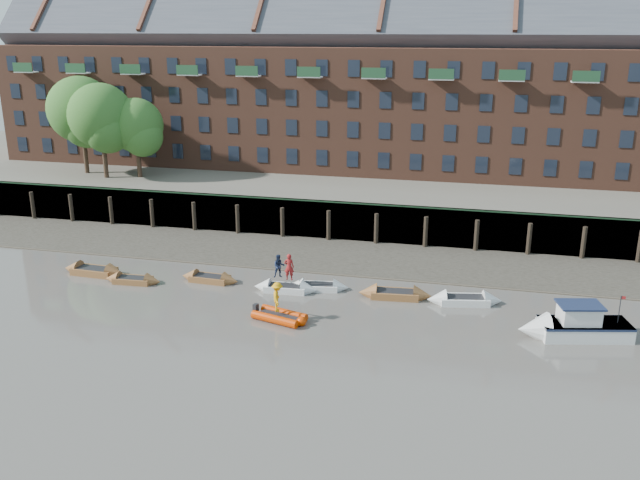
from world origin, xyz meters
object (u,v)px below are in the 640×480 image
(rowboat_0, at_px, (94,271))
(rowboat_5, at_px, (395,294))
(rowboat_3, at_px, (286,288))
(person_rower_a, at_px, (289,267))
(rib_tender, at_px, (281,317))
(person_rib_crew, at_px, (277,297))
(rowboat_6, at_px, (464,300))
(rowboat_1, at_px, (133,280))
(person_rower_b, at_px, (279,266))
(motor_launch, at_px, (566,326))
(rowboat_2, at_px, (210,279))
(rowboat_4, at_px, (318,287))

(rowboat_0, bearing_deg, rowboat_5, 4.69)
(rowboat_3, distance_m, person_rower_a, 1.57)
(rowboat_0, distance_m, rib_tender, 16.09)
(rib_tender, height_order, person_rib_crew, person_rib_crew)
(rib_tender, bearing_deg, rowboat_6, 42.40)
(rowboat_1, xyz_separation_m, person_rib_crew, (11.64, -3.52, 1.27))
(rib_tender, distance_m, person_rower_b, 5.35)
(rowboat_3, relative_size, person_rib_crew, 2.41)
(rowboat_6, bearing_deg, rowboat_0, 170.84)
(rowboat_1, xyz_separation_m, motor_launch, (28.52, -1.96, 0.46))
(person_rower_b, xyz_separation_m, person_rib_crew, (1.35, -4.79, -0.18))
(rowboat_5, xyz_separation_m, rowboat_6, (4.50, 0.05, -0.00))
(rowboat_2, distance_m, rowboat_5, 13.03)
(motor_launch, height_order, person_rower_b, person_rower_b)
(person_rower_b, bearing_deg, person_rower_a, -39.94)
(rowboat_0, bearing_deg, rowboat_2, 6.86)
(rowboat_5, relative_size, rowboat_6, 0.99)
(rowboat_0, distance_m, person_rower_a, 14.71)
(motor_launch, height_order, person_rower_a, person_rower_a)
(motor_launch, distance_m, person_rower_b, 18.54)
(rib_tender, xyz_separation_m, motor_launch, (16.62, 1.67, 0.41))
(rowboat_2, distance_m, rowboat_4, 7.77)
(rowboat_2, height_order, rowboat_6, rowboat_6)
(rowboat_2, relative_size, rib_tender, 1.22)
(rowboat_5, relative_size, person_rib_crew, 2.67)
(rowboat_4, height_order, rib_tender, rowboat_4)
(rowboat_6, bearing_deg, rowboat_3, 172.43)
(rowboat_5, bearing_deg, person_rib_crew, -147.10)
(rowboat_2, height_order, motor_launch, motor_launch)
(person_rower_a, xyz_separation_m, person_rower_b, (-0.79, 0.27, -0.11))
(rowboat_4, relative_size, person_rower_a, 2.34)
(rowboat_2, bearing_deg, rowboat_4, 5.42)
(rowboat_0, height_order, rowboat_5, rowboat_0)
(rowboat_1, relative_size, person_rib_crew, 2.24)
(rib_tender, xyz_separation_m, person_rower_b, (-1.61, 4.90, 1.40))
(person_rib_crew, bearing_deg, rowboat_0, 58.34)
(rowboat_3, height_order, rowboat_6, rowboat_6)
(rowboat_0, height_order, rowboat_3, rowboat_0)
(motor_launch, bearing_deg, rowboat_1, -16.77)
(rowboat_1, xyz_separation_m, rowboat_4, (12.89, 1.80, 0.00))
(rowboat_6, bearing_deg, person_rib_crew, -165.68)
(rowboat_5, relative_size, motor_launch, 0.74)
(person_rower_a, relative_size, person_rib_crew, 0.99)
(rowboat_5, bearing_deg, rowboat_0, 176.62)
(person_rower_a, height_order, person_rower_b, person_rower_a)
(rowboat_5, xyz_separation_m, person_rower_a, (-7.08, -0.60, 1.52))
(rowboat_5, relative_size, rib_tender, 1.39)
(motor_launch, xyz_separation_m, person_rower_b, (-18.23, 3.23, 1.00))
(rowboat_0, xyz_separation_m, rowboat_1, (3.55, -0.89, -0.04))
(rowboat_0, xyz_separation_m, rowboat_5, (21.70, 0.72, -0.00))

